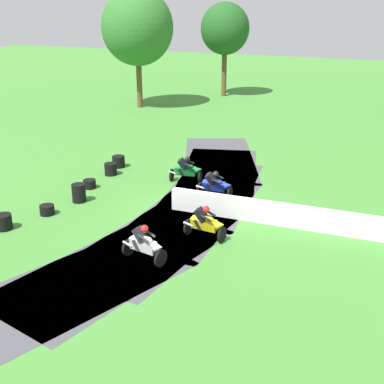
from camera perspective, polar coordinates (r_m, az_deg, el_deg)
ground_plane at (r=21.58m, az=0.13°, el=-2.13°), size 120.00×120.00×0.00m
track_asphalt at (r=21.81m, az=-1.44°, el=-1.88°), size 7.23×24.39×0.01m
safety_barrier at (r=20.18m, az=14.98°, el=-3.18°), size 12.93×0.54×0.90m
motorcycle_lead_white at (r=17.41m, az=-5.20°, el=-5.70°), size 1.71×0.96×1.42m
motorcycle_chase_yellow at (r=18.92m, az=1.52°, el=-3.40°), size 1.70×0.86×1.43m
motorcycle_trailing_blue at (r=22.78m, az=2.58°, el=0.79°), size 1.68×0.88×1.42m
motorcycle_fourth_green at (r=24.70m, az=-0.58°, el=2.46°), size 1.70×0.97×1.43m
tire_stack_near at (r=21.12m, az=-19.97°, el=-3.10°), size 0.63×0.63×0.60m
tire_stack_mid_a at (r=22.03m, az=-15.62°, el=-1.90°), size 0.60×0.60×0.40m
tire_stack_mid_b at (r=22.99m, az=-12.32°, el=-0.10°), size 0.60×0.60×0.80m
tire_stack_far at (r=24.59m, az=-11.18°, el=0.87°), size 0.59×0.59×0.40m
tire_stack_extra_a at (r=26.21m, az=-8.91°, el=2.50°), size 0.62×0.62×0.60m
tire_stack_extra_b at (r=27.36m, az=-8.07°, el=3.32°), size 0.66×0.66×0.60m
tree_far_left at (r=46.77m, az=3.64°, el=17.42°), size 4.19×4.19×7.96m
tree_distant at (r=41.81m, az=-6.01°, el=17.51°), size 5.51×5.51×9.03m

